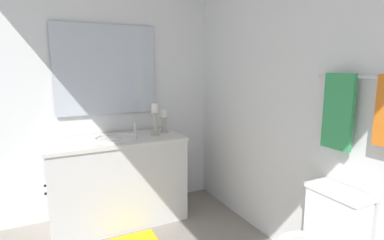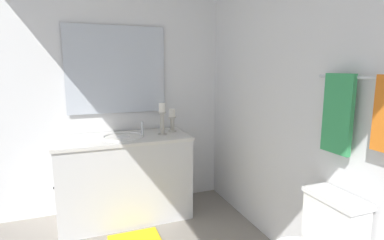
{
  "view_description": "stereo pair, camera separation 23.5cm",
  "coord_description": "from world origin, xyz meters",
  "views": [
    {
      "loc": [
        1.68,
        -0.59,
        1.51
      ],
      "look_at": [
        -0.39,
        0.45,
        1.1
      ],
      "focal_mm": 28.48,
      "sensor_mm": 36.0,
      "label": 1
    },
    {
      "loc": [
        1.77,
        -0.38,
        1.51
      ],
      "look_at": [
        -0.39,
        0.45,
        1.1
      ],
      "focal_mm": 28.48,
      "sensor_mm": 36.0,
      "label": 2
    }
  ],
  "objects": [
    {
      "name": "wall_back",
      "position": [
        0.0,
        1.17,
        1.23
      ],
      "size": [
        2.98,
        0.04,
        2.45
      ],
      "primitive_type": "cube",
      "color": "white",
      "rests_on": "ground"
    },
    {
      "name": "wall_left",
      "position": [
        -1.49,
        0.0,
        1.23
      ],
      "size": [
        0.04,
        2.34,
        2.45
      ],
      "primitive_type": "cube",
      "color": "white",
      "rests_on": "ground"
    },
    {
      "name": "vanity_cabinet",
      "position": [
        -1.16,
        0.03,
        0.42
      ],
      "size": [
        0.58,
        1.28,
        0.84
      ],
      "color": "silver",
      "rests_on": "ground"
    },
    {
      "name": "sink_basin",
      "position": [
        -1.16,
        0.03,
        0.8
      ],
      "size": [
        0.4,
        0.4,
        0.24
      ],
      "color": "white",
      "rests_on": "vanity_cabinet"
    },
    {
      "name": "mirror",
      "position": [
        -1.44,
        0.03,
        1.48
      ],
      "size": [
        0.02,
        1.0,
        0.88
      ],
      "primitive_type": "cube",
      "color": "silver"
    },
    {
      "name": "candle_holder_tall",
      "position": [
        -1.23,
        0.55,
        0.96
      ],
      "size": [
        0.09,
        0.09,
        0.24
      ],
      "color": "#B7B2A5",
      "rests_on": "vanity_cabinet"
    },
    {
      "name": "candle_holder_short",
      "position": [
        -1.13,
        0.41,
        1.01
      ],
      "size": [
        0.09,
        0.09,
        0.32
      ],
      "color": "#B7B2A5",
      "rests_on": "vanity_cabinet"
    },
    {
      "name": "towel_bar",
      "position": [
        0.57,
        1.11,
        1.45
      ],
      "size": [
        0.73,
        0.02,
        0.02
      ],
      "primitive_type": "cylinder",
      "rotation": [
        0.0,
        1.57,
        0.0
      ],
      "color": "silver"
    },
    {
      "name": "towel_near_vanity",
      "position": [
        0.39,
        1.09,
        1.23
      ],
      "size": [
        0.21,
        0.03,
        0.49
      ],
      "primitive_type": "cube",
      "color": "#389E59",
      "rests_on": "towel_bar"
    }
  ]
}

